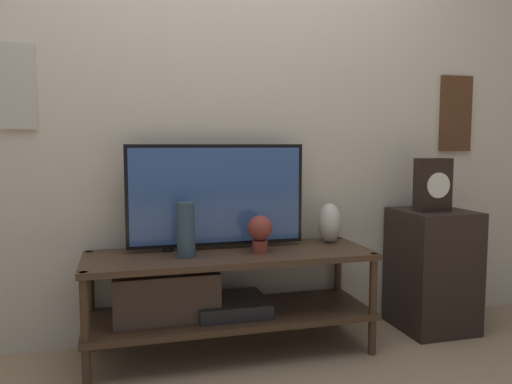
{
  "coord_description": "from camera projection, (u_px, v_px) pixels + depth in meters",
  "views": [
    {
      "loc": [
        -0.52,
        -2.13,
        1.06
      ],
      "look_at": [
        0.13,
        0.28,
        0.82
      ],
      "focal_mm": 35.0,
      "sensor_mm": 36.0,
      "label": 1
    }
  ],
  "objects": [
    {
      "name": "mantel_clock",
      "position": [
        433.0,
        185.0,
        2.79
      ],
      "size": [
        0.19,
        0.11,
        0.3
      ],
      "color": "black",
      "rests_on": "side_table"
    },
    {
      "name": "decorative_bust",
      "position": [
        260.0,
        231.0,
        2.5
      ],
      "size": [
        0.13,
        0.13,
        0.19
      ],
      "color": "brown",
      "rests_on": "media_console"
    },
    {
      "name": "wall_back",
      "position": [
        219.0,
        91.0,
        2.71
      ],
      "size": [
        6.4,
        0.08,
        2.7
      ],
      "color": "beige",
      "rests_on": "ground_plane"
    },
    {
      "name": "candle_jar",
      "position": [
        185.0,
        237.0,
        2.64
      ],
      "size": [
        0.07,
        0.07,
        0.11
      ],
      "color": "beige",
      "rests_on": "media_console"
    },
    {
      "name": "ground_plane",
      "position": [
        244.0,
        377.0,
        2.29
      ],
      "size": [
        12.0,
        12.0,
        0.0
      ],
      "primitive_type": "plane",
      "color": "#997F60"
    },
    {
      "name": "vase_tall_ceramic",
      "position": [
        186.0,
        230.0,
        2.39
      ],
      "size": [
        0.09,
        0.09,
        0.27
      ],
      "color": "#2D4251",
      "rests_on": "media_console"
    },
    {
      "name": "media_console",
      "position": [
        207.0,
        291.0,
        2.49
      ],
      "size": [
        1.43,
        0.48,
        0.52
      ],
      "color": "#422D1E",
      "rests_on": "ground_plane"
    },
    {
      "name": "vase_urn_stoneware",
      "position": [
        330.0,
        223.0,
        2.76
      ],
      "size": [
        0.13,
        0.14,
        0.22
      ],
      "color": "beige",
      "rests_on": "media_console"
    },
    {
      "name": "television",
      "position": [
        217.0,
        195.0,
        2.57
      ],
      "size": [
        0.92,
        0.05,
        0.54
      ],
      "color": "black",
      "rests_on": "media_console"
    },
    {
      "name": "side_table",
      "position": [
        432.0,
        270.0,
        2.87
      ],
      "size": [
        0.39,
        0.41,
        0.69
      ],
      "color": "black",
      "rests_on": "ground_plane"
    }
  ]
}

